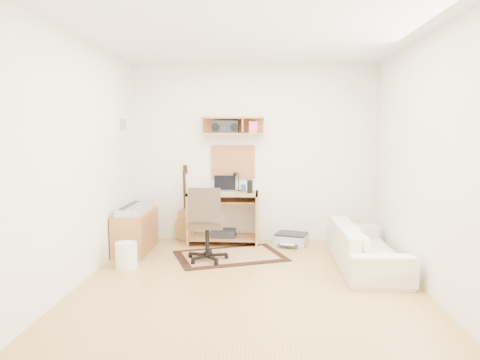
{
  "coord_description": "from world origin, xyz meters",
  "views": [
    {
      "loc": [
        0.14,
        -4.69,
        1.61
      ],
      "look_at": [
        -0.15,
        1.05,
        1.0
      ],
      "focal_mm": 33.82,
      "sensor_mm": 36.0,
      "label": 1
    }
  ],
  "objects_px": {
    "printer": "(291,239)",
    "sofa": "(366,239)",
    "desk": "(223,218)",
    "task_chair": "(207,223)",
    "cabinet": "(135,231)"
  },
  "relations": [
    {
      "from": "task_chair",
      "to": "printer",
      "type": "distance_m",
      "value": 1.46
    },
    {
      "from": "desk",
      "to": "printer",
      "type": "bearing_deg",
      "value": -2.78
    },
    {
      "from": "printer",
      "to": "sofa",
      "type": "height_order",
      "value": "sofa"
    },
    {
      "from": "desk",
      "to": "sofa",
      "type": "xyz_separation_m",
      "value": [
        1.81,
        -1.07,
        -0.04
      ]
    },
    {
      "from": "cabinet",
      "to": "printer",
      "type": "bearing_deg",
      "value": 11.78
    },
    {
      "from": "desk",
      "to": "sofa",
      "type": "height_order",
      "value": "desk"
    },
    {
      "from": "cabinet",
      "to": "printer",
      "type": "xyz_separation_m",
      "value": [
        2.14,
        0.45,
        -0.19
      ]
    },
    {
      "from": "desk",
      "to": "sofa",
      "type": "bearing_deg",
      "value": -30.55
    },
    {
      "from": "desk",
      "to": "task_chair",
      "type": "distance_m",
      "value": 0.93
    },
    {
      "from": "task_chair",
      "to": "cabinet",
      "type": "xyz_separation_m",
      "value": [
        -1.03,
        0.42,
        -0.21
      ]
    },
    {
      "from": "desk",
      "to": "printer",
      "type": "relative_size",
      "value": 2.29
    },
    {
      "from": "cabinet",
      "to": "sofa",
      "type": "bearing_deg",
      "value": -10.95
    },
    {
      "from": "task_chair",
      "to": "cabinet",
      "type": "height_order",
      "value": "task_chair"
    },
    {
      "from": "cabinet",
      "to": "sofa",
      "type": "height_order",
      "value": "sofa"
    },
    {
      "from": "desk",
      "to": "task_chair",
      "type": "bearing_deg",
      "value": -97.66
    }
  ]
}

